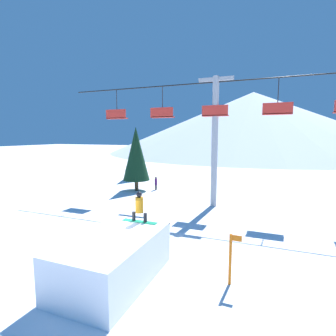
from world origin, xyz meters
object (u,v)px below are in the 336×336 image
(snowboarder, at_px, (139,207))
(distant_skier, at_px, (156,183))
(trail_marker, at_px, (231,258))
(pine_tree_near, at_px, (136,154))
(snow_ramp, at_px, (113,259))

(snowboarder, bearing_deg, distant_skier, 111.65)
(snowboarder, xyz_separation_m, distant_skier, (-5.12, 12.90, -1.54))
(snowboarder, distance_m, trail_marker, 3.96)
(pine_tree_near, bearing_deg, snow_ramp, -64.45)
(distant_skier, bearing_deg, pine_tree_near, -149.79)
(distant_skier, bearing_deg, snowboarder, -68.35)
(snow_ramp, relative_size, snowboarder, 2.89)
(snowboarder, xyz_separation_m, pine_tree_near, (-6.68, 11.99, 1.20))
(trail_marker, bearing_deg, pine_tree_near, 129.84)
(pine_tree_near, xyz_separation_m, trail_marker, (10.40, -12.47, -2.45))
(trail_marker, bearing_deg, snowboarder, 172.64)
(snowboarder, height_order, trail_marker, snowboarder)
(snowboarder, height_order, distant_skier, snowboarder)
(pine_tree_near, bearing_deg, snowboarder, -60.87)
(snow_ramp, distance_m, distant_skier, 15.47)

